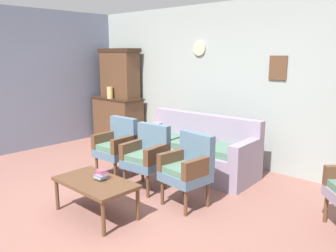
# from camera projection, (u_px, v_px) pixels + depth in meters

# --- Properties ---
(ground_plane) EXTENTS (7.68, 7.68, 0.00)m
(ground_plane) POSITION_uv_depth(u_px,v_px,m) (107.00, 207.00, 4.30)
(ground_plane) COLOR #84564C
(wall_back_with_decor) EXTENTS (6.40, 0.09, 2.70)m
(wall_back_with_decor) POSITION_uv_depth(u_px,v_px,m) (228.00, 84.00, 5.90)
(wall_back_with_decor) COLOR #939E99
(wall_back_with_decor) RESTS_ON ground
(side_cabinet) EXTENTS (1.16, 0.55, 0.93)m
(side_cabinet) POSITION_uv_depth(u_px,v_px,m) (118.00, 119.00, 7.50)
(side_cabinet) COLOR brown
(side_cabinet) RESTS_ON ground
(cabinet_upper_hutch) EXTENTS (0.99, 0.38, 1.03)m
(cabinet_upper_hutch) POSITION_uv_depth(u_px,v_px,m) (119.00, 73.00, 7.35)
(cabinet_upper_hutch) COLOR brown
(cabinet_upper_hutch) RESTS_ON side_cabinet
(vase_on_cabinet) EXTENTS (0.13, 0.13, 0.24)m
(vase_on_cabinet) POSITION_uv_depth(u_px,v_px,m) (110.00, 93.00, 7.26)
(vase_on_cabinet) COLOR tan
(vase_on_cabinet) RESTS_ON side_cabinet
(floral_couch) EXTENTS (2.04, 0.92, 0.90)m
(floral_couch) POSITION_uv_depth(u_px,v_px,m) (195.00, 152.00, 5.52)
(floral_couch) COLOR gray
(floral_couch) RESTS_ON ground
(armchair_by_doorway) EXTENTS (0.55, 0.52, 0.90)m
(armchair_by_doorway) POSITION_uv_depth(u_px,v_px,m) (117.00, 144.00, 5.29)
(armchair_by_doorway) COLOR slate
(armchair_by_doorway) RESTS_ON ground
(armchair_near_cabinet) EXTENTS (0.57, 0.54, 0.90)m
(armchair_near_cabinet) POSITION_uv_depth(u_px,v_px,m) (147.00, 154.00, 4.78)
(armchair_near_cabinet) COLOR slate
(armchair_near_cabinet) RESTS_ON ground
(armchair_row_middle) EXTENTS (0.57, 0.54, 0.90)m
(armchair_row_middle) POSITION_uv_depth(u_px,v_px,m) (188.00, 166.00, 4.27)
(armchair_row_middle) COLOR slate
(armchair_row_middle) RESTS_ON ground
(coffee_table) EXTENTS (1.00, 0.56, 0.42)m
(coffee_table) POSITION_uv_depth(u_px,v_px,m) (95.00, 184.00, 4.02)
(coffee_table) COLOR brown
(coffee_table) RESTS_ON ground
(book_stack_on_table) EXTENTS (0.15, 0.12, 0.12)m
(book_stack_on_table) POSITION_uv_depth(u_px,v_px,m) (101.00, 175.00, 4.04)
(book_stack_on_table) COLOR slate
(book_stack_on_table) RESTS_ON coffee_table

